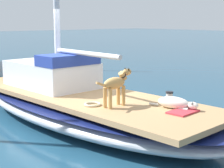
{
  "coord_description": "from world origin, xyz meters",
  "views": [
    {
      "loc": [
        -4.47,
        -6.25,
        2.27
      ],
      "look_at": [
        0.0,
        -1.0,
        1.01
      ],
      "focal_mm": 57.11,
      "sensor_mm": 36.0,
      "label": 1
    }
  ],
  "objects_px": {
    "deck_winch": "(169,97)",
    "sailboat_main": "(83,108)",
    "dog_white": "(175,103)",
    "deck_towel": "(183,112)",
    "coiled_rope": "(93,104)",
    "dog_tan": "(116,84)"
  },
  "relations": [
    {
      "from": "sailboat_main",
      "to": "dog_tan",
      "type": "height_order",
      "value": "dog_tan"
    },
    {
      "from": "dog_white",
      "to": "dog_tan",
      "type": "xyz_separation_m",
      "value": [
        -0.7,
        0.84,
        0.32
      ]
    },
    {
      "from": "dog_white",
      "to": "deck_winch",
      "type": "distance_m",
      "value": 0.53
    },
    {
      "from": "dog_tan",
      "to": "deck_towel",
      "type": "distance_m",
      "value": 1.32
    },
    {
      "from": "dog_white",
      "to": "sailboat_main",
      "type": "bearing_deg",
      "value": 102.76
    },
    {
      "from": "deck_towel",
      "to": "coiled_rope",
      "type": "bearing_deg",
      "value": 121.62
    },
    {
      "from": "dog_white",
      "to": "dog_tan",
      "type": "relative_size",
      "value": 0.99
    },
    {
      "from": "coiled_rope",
      "to": "dog_tan",
      "type": "bearing_deg",
      "value": -47.63
    },
    {
      "from": "dog_white",
      "to": "deck_winch",
      "type": "relative_size",
      "value": 4.42
    },
    {
      "from": "dog_tan",
      "to": "deck_towel",
      "type": "xyz_separation_m",
      "value": [
        0.59,
        -1.11,
        -0.41
      ]
    },
    {
      "from": "sailboat_main",
      "to": "dog_tan",
      "type": "bearing_deg",
      "value": -98.57
    },
    {
      "from": "deck_winch",
      "to": "sailboat_main",
      "type": "bearing_deg",
      "value": 114.83
    },
    {
      "from": "deck_winch",
      "to": "coiled_rope",
      "type": "bearing_deg",
      "value": 150.46
    },
    {
      "from": "dog_white",
      "to": "deck_towel",
      "type": "xyz_separation_m",
      "value": [
        -0.11,
        -0.27,
        -0.09
      ]
    },
    {
      "from": "dog_white",
      "to": "dog_tan",
      "type": "bearing_deg",
      "value": 129.86
    },
    {
      "from": "sailboat_main",
      "to": "dog_white",
      "type": "distance_m",
      "value": 2.29
    },
    {
      "from": "dog_white",
      "to": "deck_winch",
      "type": "xyz_separation_m",
      "value": [
        0.33,
        0.42,
        -0.01
      ]
    },
    {
      "from": "deck_winch",
      "to": "coiled_rope",
      "type": "height_order",
      "value": "deck_winch"
    },
    {
      "from": "dog_white",
      "to": "deck_towel",
      "type": "height_order",
      "value": "dog_white"
    },
    {
      "from": "sailboat_main",
      "to": "deck_towel",
      "type": "height_order",
      "value": "deck_towel"
    },
    {
      "from": "dog_tan",
      "to": "coiled_rope",
      "type": "distance_m",
      "value": 0.6
    },
    {
      "from": "dog_white",
      "to": "deck_winch",
      "type": "height_order",
      "value": "dog_white"
    }
  ]
}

